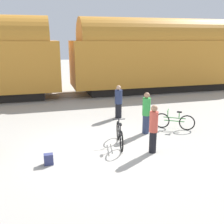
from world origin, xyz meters
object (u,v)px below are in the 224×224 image
at_px(freight_train, 65,56).
at_px(backpack, 49,159).
at_px(bicycle_black, 120,135).
at_px(person_in_navy, 119,102).
at_px(person_in_green, 146,113).
at_px(person_in_red, 153,129).
at_px(bicycle_green, 174,121).

relative_size(freight_train, backpack, 78.90).
height_order(bicycle_black, person_in_navy, person_in_navy).
bearing_deg(person_in_navy, freight_train, 39.62).
height_order(freight_train, person_in_green, freight_train).
distance_m(freight_train, person_in_red, 10.25).
xyz_separation_m(bicycle_green, person_in_navy, (-1.79, 2.23, 0.44)).
bearing_deg(person_in_green, backpack, -125.52).
height_order(bicycle_black, person_in_red, person_in_red).
bearing_deg(bicycle_green, bicycle_black, -158.86).
distance_m(bicycle_green, person_in_green, 1.45).
relative_size(person_in_green, person_in_red, 1.02).
distance_m(bicycle_black, person_in_red, 1.33).
xyz_separation_m(person_in_navy, backpack, (-3.47, -4.13, -0.62)).
relative_size(freight_train, bicycle_green, 18.42).
distance_m(freight_train, bicycle_black, 9.37).
bearing_deg(bicycle_green, freight_train, 114.63).
distance_m(bicycle_black, person_in_green, 1.72).
relative_size(freight_train, bicycle_black, 15.01).
bearing_deg(bicycle_black, person_in_navy, 73.92).
distance_m(bicycle_black, backpack, 2.67).
relative_size(person_in_navy, person_in_red, 0.96).
bearing_deg(bicycle_green, person_in_green, -173.92).
bearing_deg(bicycle_green, person_in_red, -133.66).
height_order(freight_train, bicycle_black, freight_train).
height_order(person_in_navy, backpack, person_in_navy).
bearing_deg(backpack, bicycle_black, 18.56).
distance_m(bicycle_black, person_in_navy, 3.44).
distance_m(bicycle_green, person_in_red, 2.71).
xyz_separation_m(bicycle_black, backpack, (-2.52, -0.85, -0.22)).
height_order(bicycle_green, bicycle_black, bicycle_black).
xyz_separation_m(bicycle_green, bicycle_black, (-2.74, -1.06, 0.04)).
relative_size(bicycle_green, person_in_navy, 0.92).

